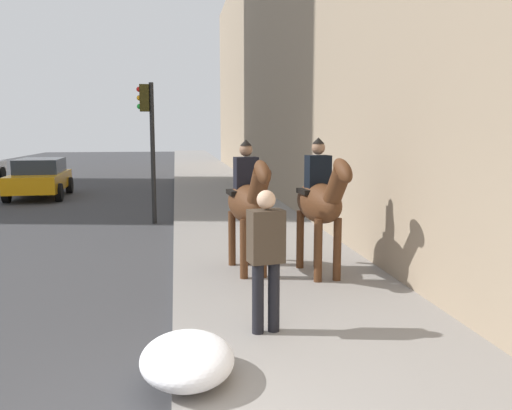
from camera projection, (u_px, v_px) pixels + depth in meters
mounted_horse_near at (248, 201)px, 8.96m from camera, size 2.15×0.72×2.23m
mounted_horse_far at (320, 200)px, 8.77m from camera, size 2.15×0.69×2.27m
pedestrian_greeting at (266, 252)px, 6.28m from camera, size 0.33×0.44×1.70m
car_near_lane at (40, 177)px, 20.07m from camera, size 4.22×2.11×1.44m
traffic_light_near_curb at (149, 130)px, 14.18m from camera, size 0.20×0.44×3.73m
snow_pile_near at (187, 359)px, 5.17m from camera, size 1.18×0.91×0.41m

